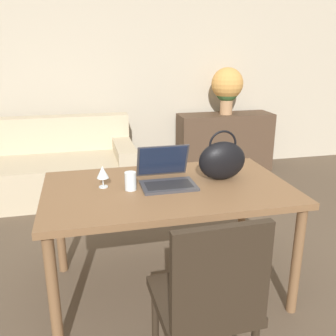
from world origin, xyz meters
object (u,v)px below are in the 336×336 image
(couch, at_px, (45,171))
(wine_glass, at_px, (103,173))
(chair, at_px, (209,297))
(drinking_glass, at_px, (130,181))
(laptop, at_px, (166,173))
(flower_vase, at_px, (227,87))
(handbag, at_px, (222,160))

(couch, xyz_separation_m, wine_glass, (0.53, -1.88, 0.56))
(wine_glass, bearing_deg, couch, 105.79)
(chair, bearing_deg, drinking_glass, 104.36)
(laptop, height_order, flower_vase, flower_vase)
(drinking_glass, bearing_deg, chair, -73.76)
(wine_glass, xyz_separation_m, handbag, (0.76, -0.03, 0.04))
(chair, relative_size, wine_glass, 6.78)
(chair, relative_size, couch, 0.48)
(chair, distance_m, flower_vase, 3.42)
(couch, height_order, handbag, handbag)
(drinking_glass, bearing_deg, couch, 109.40)
(couch, relative_size, handbag, 5.89)
(flower_vase, bearing_deg, handbag, -112.30)
(chair, distance_m, handbag, 0.99)
(couch, height_order, flower_vase, flower_vase)
(chair, bearing_deg, couch, 106.62)
(handbag, bearing_deg, wine_glass, 177.77)
(flower_vase, bearing_deg, wine_glass, -127.08)
(couch, relative_size, laptop, 5.73)
(couch, bearing_deg, drinking_glass, -70.60)
(chair, distance_m, wine_glass, 1.01)
(chair, xyz_separation_m, flower_vase, (1.30, 3.11, 0.58))
(couch, bearing_deg, chair, -71.50)
(couch, bearing_deg, flower_vase, 9.13)
(laptop, xyz_separation_m, wine_glass, (-0.39, 0.01, 0.03))
(drinking_glass, height_order, wine_glass, wine_glass)
(wine_glass, bearing_deg, laptop, -1.27)
(chair, bearing_deg, handbag, 64.39)
(chair, xyz_separation_m, couch, (-0.92, 2.75, -0.24))
(chair, xyz_separation_m, handbag, (0.37, 0.84, 0.36))
(couch, height_order, laptop, laptop)
(drinking_glass, bearing_deg, handbag, 4.82)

